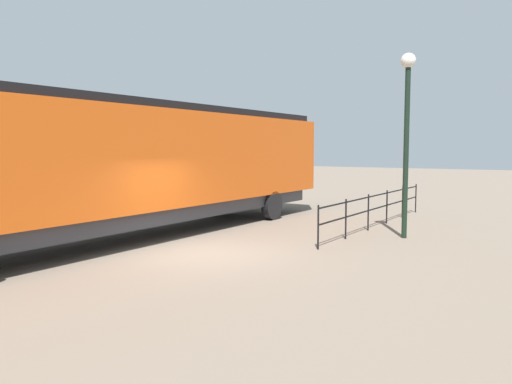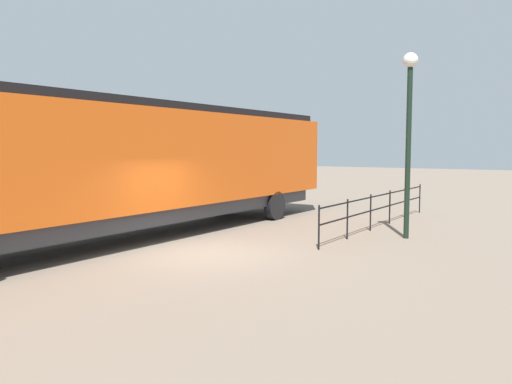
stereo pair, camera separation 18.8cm
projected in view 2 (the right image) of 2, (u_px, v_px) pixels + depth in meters
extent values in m
plane|color=#756656|center=(207.00, 254.00, 13.29)|extent=(120.00, 120.00, 0.00)
cube|color=#D15114|center=(134.00, 158.00, 15.37)|extent=(3.18, 18.17, 2.88)
cube|color=black|center=(270.00, 166.00, 21.85)|extent=(3.05, 2.65, 2.02)
cube|color=black|center=(133.00, 106.00, 15.24)|extent=(2.86, 17.44, 0.24)
cube|color=#38383D|center=(135.00, 213.00, 15.51)|extent=(2.86, 16.72, 0.45)
cylinder|color=black|center=(216.00, 201.00, 21.15)|extent=(0.30, 1.10, 1.10)
cylinder|color=black|center=(275.00, 206.00, 19.56)|extent=(0.30, 1.10, 1.10)
cylinder|color=black|center=(408.00, 153.00, 15.35)|extent=(0.16, 0.16, 5.23)
sphere|color=silver|center=(411.00, 60.00, 15.12)|extent=(0.45, 0.45, 0.45)
cube|color=black|center=(381.00, 195.00, 17.68)|extent=(0.04, 9.55, 0.04)
cube|color=black|center=(381.00, 208.00, 17.72)|extent=(0.04, 9.55, 0.04)
cylinder|color=black|center=(319.00, 227.00, 13.76)|extent=(0.05, 0.05, 1.22)
cylinder|color=black|center=(347.00, 219.00, 15.35)|extent=(0.05, 0.05, 1.22)
cylinder|color=black|center=(371.00, 213.00, 16.93)|extent=(0.05, 0.05, 1.22)
cylinder|color=black|center=(390.00, 207.00, 18.51)|extent=(0.05, 0.05, 1.22)
cylinder|color=black|center=(406.00, 202.00, 20.10)|extent=(0.05, 0.05, 1.22)
cylinder|color=black|center=(420.00, 198.00, 21.68)|extent=(0.05, 0.05, 1.22)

